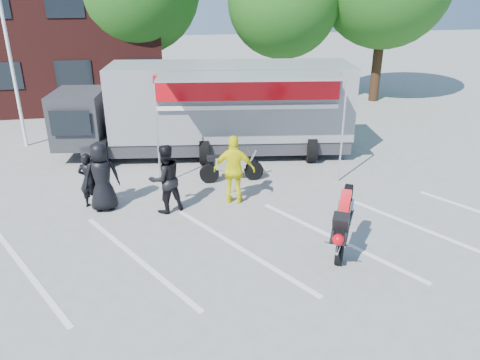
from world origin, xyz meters
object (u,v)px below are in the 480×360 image
object	(u,v)px
spectator_hivis	(234,170)
flagpole	(9,6)
stunt_bike_rider	(342,250)
tree_mid	(283,2)
spectator_leather_a	(102,177)
spectator_leather_c	(165,179)
parked_motorcycle	(232,181)
spectator_leather_b	(89,180)
transporter_truck	(218,154)

from	to	relation	value
spectator_hivis	flagpole	bearing A→B (deg)	-28.16
stunt_bike_rider	spectator_hivis	distance (m)	3.79
tree_mid	spectator_leather_a	xyz separation A→B (m)	(-8.09, -11.24, -3.97)
spectator_leather_c	tree_mid	bearing A→B (deg)	-141.77
parked_motorcycle	spectator_leather_b	size ratio (longest dim) A/B	1.30
tree_mid	flagpole	bearing A→B (deg)	-156.03
stunt_bike_rider	spectator_hivis	world-z (taller)	spectator_hivis
transporter_truck	stunt_bike_rider	xyz separation A→B (m)	(1.91, -7.20, 0.00)
flagpole	spectator_leather_b	size ratio (longest dim) A/B	5.03
tree_mid	spectator_hivis	world-z (taller)	tree_mid
flagpole	spectator_leather_a	world-z (taller)	flagpole
transporter_truck	flagpole	bearing A→B (deg)	169.19
spectator_leather_b	spectator_hivis	world-z (taller)	spectator_hivis
spectator_leather_c	spectator_leather_b	bearing A→B (deg)	-40.71
transporter_truck	stunt_bike_rider	bearing A→B (deg)	-67.35
flagpole	spectator_leather_c	world-z (taller)	flagpole
parked_motorcycle	stunt_bike_rider	xyz separation A→B (m)	(1.85, -4.57, 0.00)
spectator_leather_c	spectator_hivis	size ratio (longest dim) A/B	0.96
spectator_leather_a	tree_mid	bearing A→B (deg)	-134.72
spectator_hivis	parked_motorcycle	bearing A→B (deg)	-81.21
stunt_bike_rider	spectator_leather_a	bearing A→B (deg)	-179.86
flagpole	spectator_leather_b	distance (m)	7.87
spectator_leather_c	stunt_bike_rider	bearing A→B (deg)	121.24
spectator_leather_a	parked_motorcycle	bearing A→B (deg)	-170.12
spectator_leather_b	parked_motorcycle	bearing A→B (deg)	-146.51
flagpole	spectator_hivis	bearing A→B (deg)	-43.79
spectator_leather_a	transporter_truck	bearing A→B (deg)	-142.47
spectator_leather_b	stunt_bike_rider	bearing A→B (deg)	168.91
tree_mid	spectator_hivis	bearing A→B (deg)	-111.36
tree_mid	spectator_leather_b	world-z (taller)	tree_mid
stunt_bike_rider	spectator_leather_b	bearing A→B (deg)	-179.90
transporter_truck	spectator_leather_b	world-z (taller)	transporter_truck
transporter_truck	parked_motorcycle	distance (m)	2.63
flagpole	spectator_leather_b	world-z (taller)	flagpole
parked_motorcycle	spectator_leather_c	world-z (taller)	spectator_leather_c
stunt_bike_rider	spectator_leather_c	world-z (taller)	spectator_leather_c
transporter_truck	spectator_leather_c	size ratio (longest dim) A/B	5.33
parked_motorcycle	spectator_leather_a	bearing A→B (deg)	109.53
flagpole	stunt_bike_rider	distance (m)	13.91
spectator_leather_a	spectator_leather_b	size ratio (longest dim) A/B	1.22
transporter_truck	spectator_leather_a	size ratio (longest dim) A/B	5.26
flagpole	spectator_hivis	size ratio (longest dim) A/B	4.03
flagpole	stunt_bike_rider	size ratio (longest dim) A/B	4.36
stunt_bike_rider	spectator_leather_c	bearing A→B (deg)	174.57
spectator_leather_a	spectator_leather_b	world-z (taller)	spectator_leather_a
flagpole	stunt_bike_rider	world-z (taller)	flagpole
flagpole	tree_mid	world-z (taller)	flagpole
spectator_hivis	spectator_leather_c	bearing A→B (deg)	21.38
transporter_truck	spectator_leather_b	xyz separation A→B (m)	(-4.11, -3.70, 0.80)
transporter_truck	spectator_hivis	size ratio (longest dim) A/B	5.13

